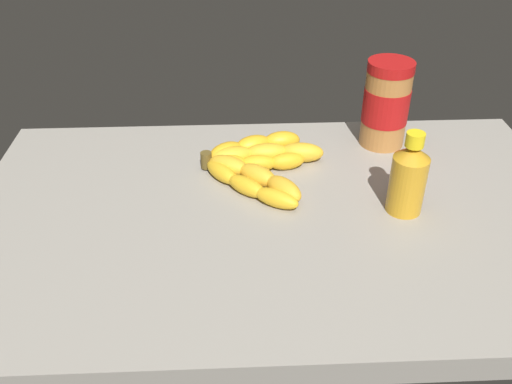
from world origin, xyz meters
The scene contains 4 objects.
ground_plane centered at (0.00, 0.00, -2.04)cm, with size 99.31×61.10×4.09cm, color gray.
banana_bunch centered at (2.66, -12.12, 1.74)cm, with size 22.41×23.92×3.79cm.
peanut_butter_jar centered at (-21.83, -21.48, 8.18)cm, with size 8.56×8.56×16.45cm.
honey_bottle centered at (-20.26, 0.64, 6.14)cm, with size 5.68×5.68×13.85cm.
Camera 1 is at (6.68, 72.28, 52.37)cm, focal length 39.09 mm.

